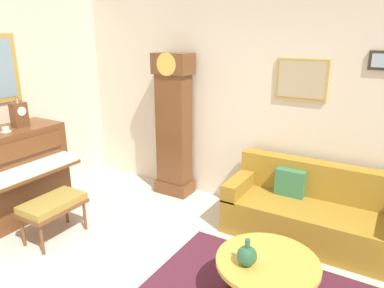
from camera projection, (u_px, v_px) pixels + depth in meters
The scene contains 9 objects.
wall_back at pixel (244, 102), 4.68m from camera, with size 5.30×0.13×2.80m.
piano at pixel (7, 177), 4.37m from camera, with size 0.87×1.44×1.16m.
piano_bench at pixel (53, 206), 4.04m from camera, with size 0.42×0.70×0.48m.
grandfather_clock at pixel (174, 129), 5.05m from camera, with size 0.52×0.34×2.03m.
couch at pixel (312, 212), 4.08m from camera, with size 1.90×0.80×0.84m.
coffee_table at pixel (267, 263), 3.03m from camera, with size 0.88×0.88×0.44m.
mantel_clock at pixel (19, 113), 4.38m from camera, with size 0.13×0.18×0.38m.
teacup at pixel (6, 130), 4.19m from camera, with size 0.12×0.12×0.06m.
green_jug at pixel (247, 256), 2.94m from camera, with size 0.17×0.17×0.24m.
Camera 1 is at (1.80, -1.93, 2.28)m, focal length 33.39 mm.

